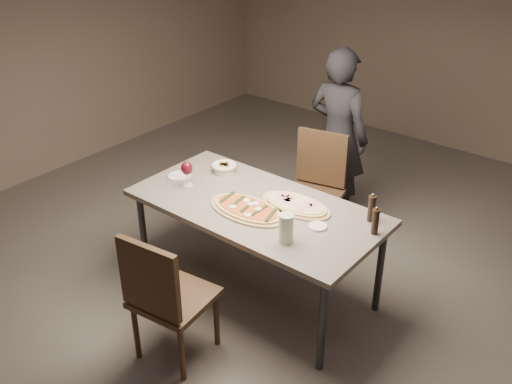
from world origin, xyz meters
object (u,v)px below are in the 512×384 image
Objects in this scene: pepper_mill_left at (372,208)px; zucchini_pizza at (247,209)px; bread_basket at (224,167)px; chair_far at (316,183)px; ham_pizza at (296,205)px; carafe at (286,228)px; dining_table at (256,211)px; chair_near at (164,294)px; diner at (338,136)px.

zucchini_pizza is at bearing -149.93° from pepper_mill_left.
chair_far is at bearing 54.87° from bread_basket.
ham_pizza is (0.23, 0.26, -0.00)m from zucchini_pizza.
zucchini_pizza is 0.46m from carafe.
zucchini_pizza is 0.34m from ham_pizza.
chair_near reaches higher than dining_table.
bread_basket is at bearing 41.85° from chair_far.
chair_far reaches higher than ham_pizza.
chair_near is at bearing -122.55° from carafe.
diner is at bearing 87.04° from chair_near.
pepper_mill_left reaches higher than dining_table.
dining_table is 0.81m from pepper_mill_left.
diner is at bearing 126.62° from ham_pizza.
carafe is at bearing 50.17° from chair_near.
diner is at bearing 96.64° from dining_table.
zucchini_pizza is at bearing 83.05° from chair_near.
zucchini_pizza is 0.84m from pepper_mill_left.
diner reaches higher than chair_far.
dining_table is 0.90m from chair_far.
pepper_mill_left reaches higher than bread_basket.
chair_far is (-0.08, 0.99, -0.23)m from zucchini_pizza.
zucchini_pizza reaches higher than ham_pizza.
chair_near is at bearing -120.41° from pepper_mill_left.
carafe is at bearing -44.17° from ham_pizza.
dining_table is 0.58m from bread_basket.
pepper_mill_left is at bearing 22.98° from dining_table.
dining_table is 3.31× the size of ham_pizza.
pepper_mill_left is 0.22× the size of chair_far.
dining_table is at bearing -25.38° from bread_basket.
pepper_mill_left is at bearing 62.29° from carafe.
carafe is 0.20× the size of chair_near.
chair_far reaches higher than bread_basket.
ham_pizza is at bearing 108.49° from diner.
ham_pizza is 0.57× the size of chair_far.
carafe is (0.44, -0.25, 0.15)m from dining_table.
bread_basket is 0.99× the size of carafe.
bread_basket is 1.15m from diner.
ham_pizza is at bearing 117.42° from carafe.
ham_pizza is at bearing 32.51° from dining_table.
ham_pizza is 1.11m from chair_near.
dining_table is 1.35m from diner.
zucchini_pizza is at bearing -33.83° from bread_basket.
bread_basket is 1.25m from pepper_mill_left.
bread_basket is 0.20× the size of chair_far.
zucchini_pizza is 0.84m from chair_near.
diner reaches higher than ham_pizza.
dining_table is 9.27× the size of carafe.
carafe is at bearing 110.91° from diner.
ham_pizza is 0.76m from bread_basket.
chair_near is 1.00× the size of chair_far.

